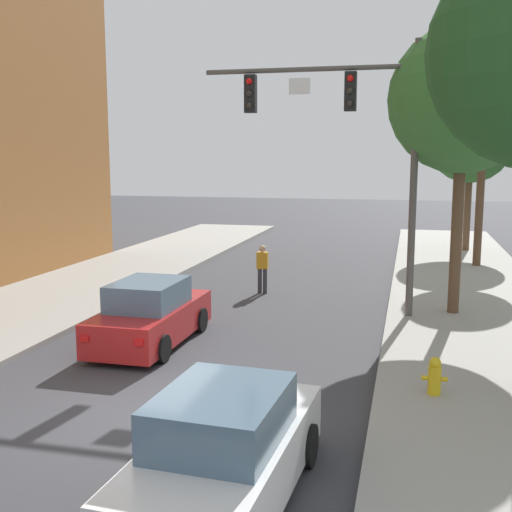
{
  "coord_description": "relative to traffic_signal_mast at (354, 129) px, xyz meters",
  "views": [
    {
      "loc": [
        4.55,
        -9.75,
        4.55
      ],
      "look_at": [
        0.67,
        6.03,
        2.0
      ],
      "focal_mm": 44.24,
      "sensor_mm": 36.0,
      "label": 1
    }
  ],
  "objects": [
    {
      "name": "ground_plane",
      "position": [
        -2.94,
        -8.02,
        -5.31
      ],
      "size": [
        120.0,
        120.0,
        0.0
      ],
      "primitive_type": "plane",
      "color": "#38383D"
    },
    {
      "name": "street_tree_farthest",
      "position": [
        4.23,
        13.68,
        -0.04
      ],
      "size": [
        3.9,
        3.9,
        7.09
      ],
      "color": "brown",
      "rests_on": "sidewalk_right"
    },
    {
      "name": "car_lead_red",
      "position": [
        -4.48,
        -3.81,
        -4.59
      ],
      "size": [
        1.85,
        4.25,
        1.6
      ],
      "color": "#B21E1E",
      "rests_on": "ground"
    },
    {
      "name": "pedestrian_crossing_road",
      "position": [
        -3.16,
        2.53,
        -4.4
      ],
      "size": [
        0.36,
        0.22,
        1.64
      ],
      "color": "#333338",
      "rests_on": "ground"
    },
    {
      "name": "car_following_white",
      "position": [
        -0.64,
        -10.33,
        -4.59
      ],
      "size": [
        2.02,
        4.32,
        1.6
      ],
      "color": "silver",
      "rests_on": "ground"
    },
    {
      "name": "street_tree_second",
      "position": [
        2.89,
        0.69,
        0.79
      ],
      "size": [
        4.08,
        4.08,
        8.02
      ],
      "color": "brown",
      "rests_on": "sidewalk_right"
    },
    {
      "name": "street_tree_third",
      "position": [
        4.32,
        9.23,
        0.65
      ],
      "size": [
        3.21,
        3.21,
        7.47
      ],
      "color": "brown",
      "rests_on": "sidewalk_right"
    },
    {
      "name": "traffic_signal_mast",
      "position": [
        0.0,
        0.0,
        0.0
      ],
      "size": [
        5.97,
        0.38,
        7.5
      ],
      "color": "#514C47",
      "rests_on": "sidewalk_right"
    },
    {
      "name": "fire_hydrant",
      "position": [
        2.16,
        -6.01,
        -4.81
      ],
      "size": [
        0.48,
        0.24,
        0.72
      ],
      "color": "gold",
      "rests_on": "sidewalk_right"
    }
  ]
}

